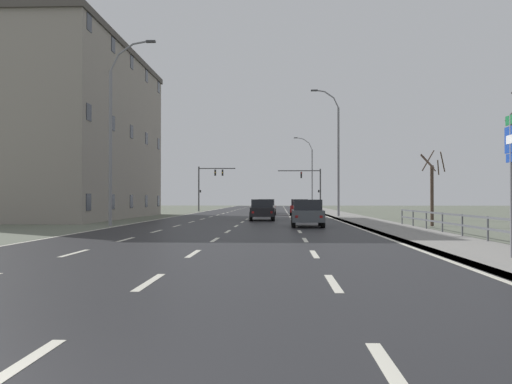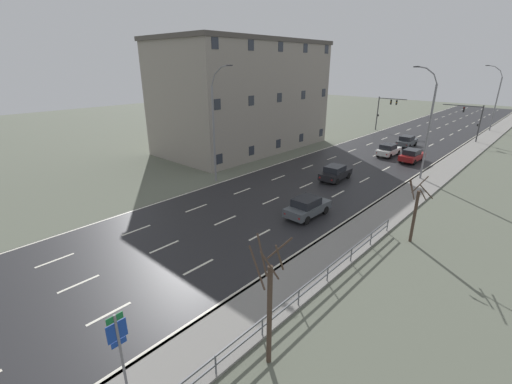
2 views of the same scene
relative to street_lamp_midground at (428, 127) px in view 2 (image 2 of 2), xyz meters
name	(u,v)px [view 2 (image 2 of 2)]	position (x,y,z in m)	size (l,w,h in m)	color
ground_plane	(368,159)	(-7.45, 4.09, -5.45)	(160.00, 160.00, 0.12)	#5B6051
road_asphalt_strip	(403,143)	(-7.45, 16.08, -5.38)	(14.00, 120.00, 0.03)	#232326
sidewalk_right	(467,152)	(0.97, 16.09, -5.33)	(3.00, 120.00, 0.12)	gray
guardrail	(262,324)	(2.40, -27.29, -4.69)	(0.07, 26.82, 1.00)	#515459
street_lamp_midground	(428,127)	(0.00, 0.00, 0.00)	(2.44, 0.24, 11.01)	slate
street_lamp_distant	(495,100)	(-0.05, 36.35, -0.05)	(2.88, 0.24, 11.00)	slate
street_lamp_left_bank	(215,128)	(-14.87, -14.54, 0.03)	(2.81, 0.24, 11.15)	slate
highway_sign	(120,348)	(0.94, -32.74, -2.97)	(0.09, 0.68, 3.78)	slate
traffic_signal_right	(473,117)	(-0.65, 24.00, -1.70)	(5.57, 0.36, 5.50)	#38383A
traffic_signal_left	(385,108)	(-14.15, 23.98, -1.39)	(4.87, 0.36, 5.82)	#38383A
car_mid_centre	(335,173)	(-6.21, -6.19, -4.59)	(1.97, 4.17, 1.57)	black
car_far_right	(407,141)	(-6.35, 14.11, -4.59)	(1.88, 4.12, 1.57)	#474C51
car_near_right	(307,207)	(-3.32, -15.46, -4.59)	(1.89, 4.13, 1.57)	#474C51
car_far_left	(412,155)	(-2.93, 6.27, -4.59)	(1.95, 4.16, 1.57)	maroon
car_distant	(388,150)	(-6.17, 7.11, -4.59)	(1.89, 4.13, 1.57)	silver
brick_building	(244,96)	(-23.46, -1.67, 1.70)	(12.60, 23.51, 14.16)	gray
bare_tree_near	(269,307)	(3.45, -28.12, -2.73)	(1.25, 1.32, 5.69)	#423328
bare_tree_mid	(415,212)	(4.10, -14.20, -3.23)	(1.55, 1.46, 4.55)	#423328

